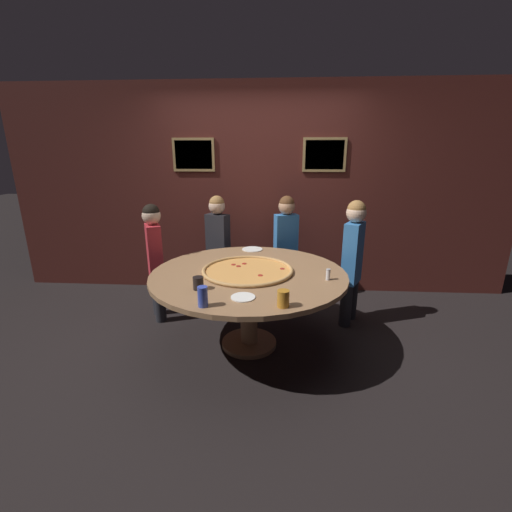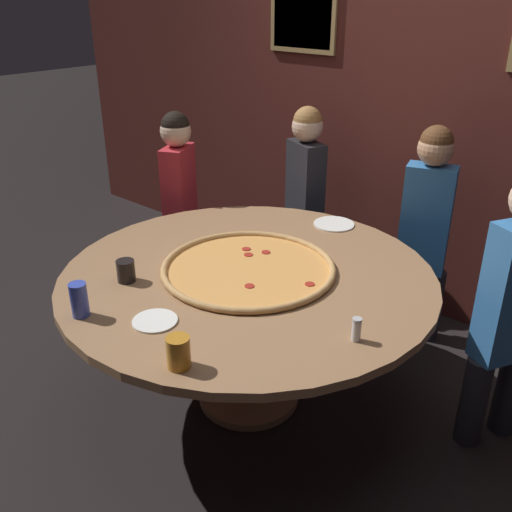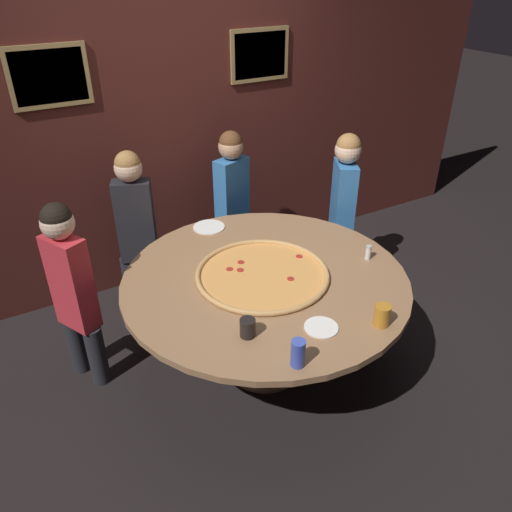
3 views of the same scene
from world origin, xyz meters
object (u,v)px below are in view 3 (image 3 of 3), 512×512
at_px(drink_cup_far_left, 298,353).
at_px(diner_centre_back, 72,286).
at_px(drink_cup_front_edge, 248,328).
at_px(diner_side_right, 343,205).
at_px(dining_table, 265,292).
at_px(diner_far_left, 232,199).
at_px(condiment_shaker, 368,252).
at_px(giant_pizza, 262,274).
at_px(drink_cup_centre_back, 382,315).
at_px(white_plate_far_back, 209,227).
at_px(white_plate_beside_cup, 321,327).
at_px(diner_far_right, 136,224).

height_order(drink_cup_far_left, diner_centre_back, diner_centre_back).
height_order(drink_cup_front_edge, diner_centre_back, diner_centre_back).
xyz_separation_m(drink_cup_far_left, diner_centre_back, (-0.79, 1.25, -0.09)).
bearing_deg(diner_side_right, dining_table, -34.21).
bearing_deg(diner_far_left, diner_side_right, 122.52).
xyz_separation_m(condiment_shaker, diner_side_right, (0.35, 0.70, -0.04)).
bearing_deg(drink_cup_front_edge, diner_far_left, 65.12).
bearing_deg(giant_pizza, diner_centre_back, 154.27).
xyz_separation_m(drink_cup_far_left, diner_far_left, (0.61, 1.85, -0.08)).
height_order(drink_cup_centre_back, white_plate_far_back, drink_cup_centre_back).
height_order(drink_cup_centre_back, white_plate_beside_cup, drink_cup_centre_back).
height_order(dining_table, diner_centre_back, diner_centre_back).
bearing_deg(drink_cup_far_left, giant_pizza, 71.81).
bearing_deg(condiment_shaker, giant_pizza, 166.54).
bearing_deg(diner_side_right, white_plate_far_back, -73.17).
distance_m(drink_cup_far_left, diner_far_left, 1.95).
distance_m(white_plate_beside_cup, diner_side_right, 1.52).
height_order(white_plate_far_back, condiment_shaker, condiment_shaker).
xyz_separation_m(drink_cup_centre_back, white_plate_beside_cup, (-0.29, 0.13, -0.06)).
distance_m(drink_cup_front_edge, condiment_shaker, 1.08).
relative_size(giant_pizza, drink_cup_centre_back, 6.85).
bearing_deg(white_plate_far_back, diner_far_right, 144.07).
height_order(drink_cup_centre_back, diner_far_right, diner_far_right).
bearing_deg(white_plate_far_back, diner_far_left, 43.69).
height_order(white_plate_beside_cup, diner_far_right, diner_far_right).
distance_m(giant_pizza, diner_far_right, 1.15).
distance_m(white_plate_far_back, condiment_shaker, 1.15).
bearing_deg(white_plate_far_back, dining_table, -88.21).
height_order(drink_cup_front_edge, diner_far_left, diner_far_left).
xyz_separation_m(drink_cup_far_left, white_plate_beside_cup, (0.26, 0.17, -0.07)).
relative_size(drink_cup_far_left, white_plate_far_back, 0.64).
height_order(drink_cup_front_edge, diner_side_right, diner_side_right).
bearing_deg(drink_cup_front_edge, diner_far_right, 93.97).
relative_size(white_plate_far_back, diner_far_left, 0.18).
xyz_separation_m(white_plate_beside_cup, diner_far_left, (0.35, 1.68, -0.01)).
xyz_separation_m(dining_table, diner_far_left, (0.35, 1.12, 0.11)).
height_order(giant_pizza, diner_far_left, diner_far_left).
xyz_separation_m(drink_cup_front_edge, condiment_shaker, (1.05, 0.28, -0.00)).
bearing_deg(diner_far_left, drink_cup_front_edge, 47.50).
distance_m(white_plate_far_back, diner_far_left, 0.52).
distance_m(drink_cup_centre_back, white_plate_far_back, 1.49).
relative_size(drink_cup_centre_back, white_plate_beside_cup, 0.66).
xyz_separation_m(drink_cup_centre_back, white_plate_far_back, (-0.33, 1.46, -0.06)).
height_order(dining_table, drink_cup_front_edge, drink_cup_front_edge).
bearing_deg(giant_pizza, drink_cup_front_edge, -128.36).
bearing_deg(dining_table, diner_side_right, 27.89).
xyz_separation_m(white_plate_far_back, diner_far_left, (0.38, 0.36, -0.01)).
relative_size(giant_pizza, diner_far_right, 0.64).
relative_size(condiment_shaker, diner_side_right, 0.07).
bearing_deg(diner_side_right, diner_far_right, -81.46).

